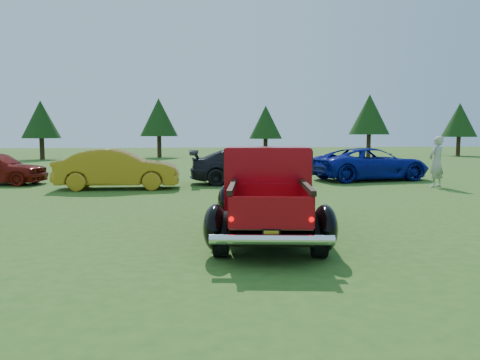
{
  "coord_description": "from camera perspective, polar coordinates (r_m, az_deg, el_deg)",
  "views": [
    {
      "loc": [
        -1.27,
        -9.4,
        1.99
      ],
      "look_at": [
        -0.04,
        0.2,
        1.03
      ],
      "focal_mm": 35.0,
      "sensor_mm": 36.0,
      "label": 1
    }
  ],
  "objects": [
    {
      "name": "tree_mid_left",
      "position": [
        40.46,
        -9.87,
        7.52
      ],
      "size": [
        3.2,
        3.2,
        5.0
      ],
      "color": "#332114",
      "rests_on": "ground"
    },
    {
      "name": "tree_far_east",
      "position": [
        47.25,
        25.18,
        6.63
      ],
      "size": [
        3.07,
        3.07,
        4.8
      ],
      "color": "#332114",
      "rests_on": "ground"
    },
    {
      "name": "tree_mid_right",
      "position": [
        40.08,
        3.14,
        7.03
      ],
      "size": [
        2.82,
        2.82,
        4.4
      ],
      "color": "#332114",
      "rests_on": "ground"
    },
    {
      "name": "pickup_truck",
      "position": [
        9.37,
        3.32,
        -1.53
      ],
      "size": [
        2.79,
        4.88,
        1.73
      ],
      "rotation": [
        0.0,
        0.0,
        -0.16
      ],
      "color": "black",
      "rests_on": "ground"
    },
    {
      "name": "spectator",
      "position": [
        18.87,
        22.82,
        2.05
      ],
      "size": [
        0.83,
        0.72,
        1.91
      ],
      "primitive_type": "imported",
      "rotation": [
        0.0,
        0.0,
        3.61
      ],
      "color": "#B2AE9A",
      "rests_on": "ground"
    },
    {
      "name": "show_car_yellow",
      "position": [
        17.5,
        -14.64,
        1.3
      ],
      "size": [
        4.42,
        1.65,
        1.44
      ],
      "primitive_type": "imported",
      "rotation": [
        0.0,
        0.0,
        1.54
      ],
      "color": "#AE7A17",
      "rests_on": "ground"
    },
    {
      "name": "ground",
      "position": [
        9.69,
        0.36,
        -6.2
      ],
      "size": [
        120.0,
        120.0,
        0.0
      ],
      "primitive_type": "plane",
      "color": "#2F5A19",
      "rests_on": "ground"
    },
    {
      "name": "tree_east",
      "position": [
        42.2,
        15.49,
        7.69
      ],
      "size": [
        3.46,
        3.46,
        5.4
      ],
      "color": "#332114",
      "rests_on": "ground"
    },
    {
      "name": "tree_west",
      "position": [
        39.89,
        -23.11,
        6.79
      ],
      "size": [
        2.94,
        2.94,
        4.6
      ],
      "color": "#332114",
      "rests_on": "ground"
    },
    {
      "name": "show_car_blue",
      "position": [
        20.97,
        15.64,
        1.9
      ],
      "size": [
        5.32,
        3.09,
        1.39
      ],
      "primitive_type": "imported",
      "rotation": [
        0.0,
        0.0,
        1.73
      ],
      "color": "#0C168C",
      "rests_on": "ground"
    },
    {
      "name": "show_car_grey",
      "position": [
        18.66,
        1.22,
        1.66
      ],
      "size": [
        4.89,
        2.23,
        1.39
      ],
      "primitive_type": "imported",
      "rotation": [
        0.0,
        0.0,
        1.51
      ],
      "color": "black",
      "rests_on": "ground"
    }
  ]
}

